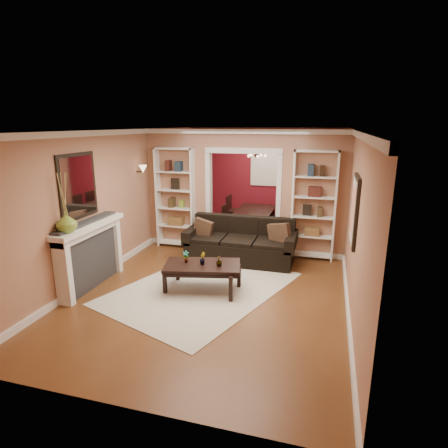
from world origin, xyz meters
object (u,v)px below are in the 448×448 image
(coffee_table, at_px, (203,277))
(dining_table, at_px, (255,221))
(sofa, at_px, (240,241))
(bookshelf_left, at_px, (176,198))
(fireplace, at_px, (92,256))
(bookshelf_right, at_px, (314,206))

(coffee_table, xyz_separation_m, dining_table, (0.19, 3.79, 0.06))
(sofa, relative_size, bookshelf_left, 1.00)
(sofa, distance_m, bookshelf_left, 1.91)
(fireplace, bearing_deg, coffee_table, 10.65)
(coffee_table, relative_size, bookshelf_left, 0.56)
(fireplace, xyz_separation_m, dining_table, (2.11, 4.15, -0.28))
(sofa, bearing_deg, bookshelf_right, 22.13)
(coffee_table, distance_m, bookshelf_left, 2.72)
(coffee_table, height_order, bookshelf_left, bookshelf_left)
(coffee_table, relative_size, fireplace, 0.75)
(sofa, distance_m, coffee_table, 1.63)
(bookshelf_right, xyz_separation_m, dining_table, (-1.53, 1.62, -0.85))
(coffee_table, height_order, bookshelf_right, bookshelf_right)
(bookshelf_right, distance_m, dining_table, 2.38)
(bookshelf_left, height_order, dining_table, bookshelf_left)
(sofa, relative_size, coffee_table, 1.79)
(sofa, bearing_deg, coffee_table, -100.60)
(sofa, height_order, bookshelf_left, bookshelf_left)
(sofa, xyz_separation_m, coffee_table, (-0.30, -1.59, -0.20))
(fireplace, bearing_deg, bookshelf_left, 77.95)
(coffee_table, bearing_deg, bookshelf_right, 38.74)
(bookshelf_left, xyz_separation_m, fireplace, (-0.54, -2.53, -0.57))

